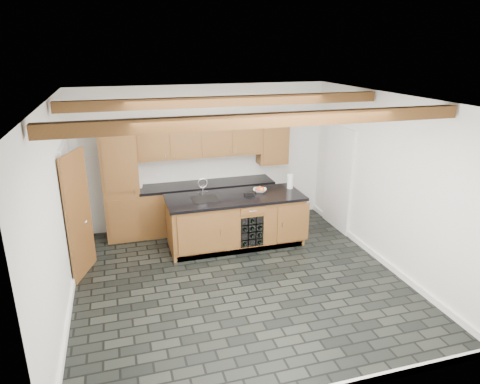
{
  "coord_description": "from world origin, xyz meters",
  "views": [
    {
      "loc": [
        -1.65,
        -5.66,
        3.47
      ],
      "look_at": [
        0.25,
        0.8,
        1.18
      ],
      "focal_mm": 32.0,
      "sensor_mm": 36.0,
      "label": 1
    }
  ],
  "objects_px": {
    "island": "(236,220)",
    "kitchen_scale": "(250,194)",
    "fruit_bowl": "(260,190)",
    "paper_towel": "(290,181)"
  },
  "relations": [
    {
      "from": "island",
      "to": "paper_towel",
      "type": "bearing_deg",
      "value": 8.26
    },
    {
      "from": "kitchen_scale",
      "to": "paper_towel",
      "type": "relative_size",
      "value": 0.67
    },
    {
      "from": "island",
      "to": "kitchen_scale",
      "type": "xyz_separation_m",
      "value": [
        0.26,
        0.0,
        0.49
      ]
    },
    {
      "from": "island",
      "to": "paper_towel",
      "type": "xyz_separation_m",
      "value": [
        1.11,
        0.16,
        0.6
      ]
    },
    {
      "from": "island",
      "to": "kitchen_scale",
      "type": "height_order",
      "value": "kitchen_scale"
    },
    {
      "from": "paper_towel",
      "to": "island",
      "type": "bearing_deg",
      "value": -171.74
    },
    {
      "from": "fruit_bowl",
      "to": "paper_towel",
      "type": "relative_size",
      "value": 0.92
    },
    {
      "from": "paper_towel",
      "to": "kitchen_scale",
      "type": "bearing_deg",
      "value": -169.35
    },
    {
      "from": "kitchen_scale",
      "to": "fruit_bowl",
      "type": "xyz_separation_m",
      "value": [
        0.23,
        0.11,
        0.0
      ]
    },
    {
      "from": "fruit_bowl",
      "to": "island",
      "type": "bearing_deg",
      "value": -167.19
    }
  ]
}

